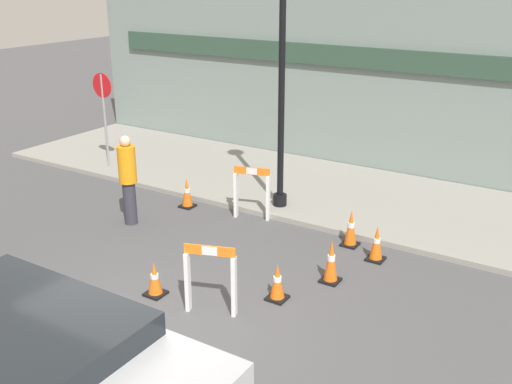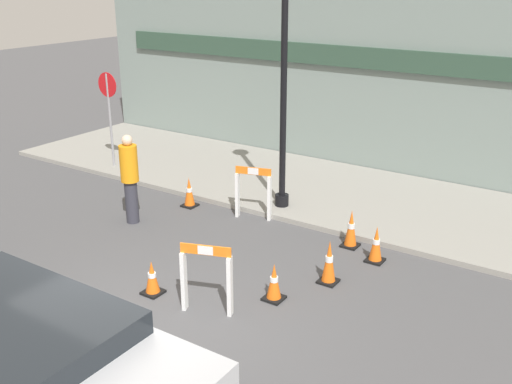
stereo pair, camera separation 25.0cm
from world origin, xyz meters
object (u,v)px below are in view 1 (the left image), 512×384
object	(u,v)px
streetlamp_post	(282,50)
parked_car_1	(22,377)
person_worker	(128,177)
stop_sign	(104,105)

from	to	relation	value
streetlamp_post	parked_car_1	world-z (taller)	streetlamp_post
person_worker	parked_car_1	bearing A→B (deg)	-57.71
person_worker	parked_car_1	world-z (taller)	person_worker
streetlamp_post	stop_sign	bearing A→B (deg)	179.83
streetlamp_post	person_worker	bearing A→B (deg)	-134.41
person_worker	parked_car_1	distance (m)	6.05
parked_car_1	streetlamp_post	bearing A→B (deg)	99.29
stop_sign	parked_car_1	bearing A→B (deg)	130.66
person_worker	streetlamp_post	bearing A→B (deg)	44.31
streetlamp_post	person_worker	distance (m)	3.87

